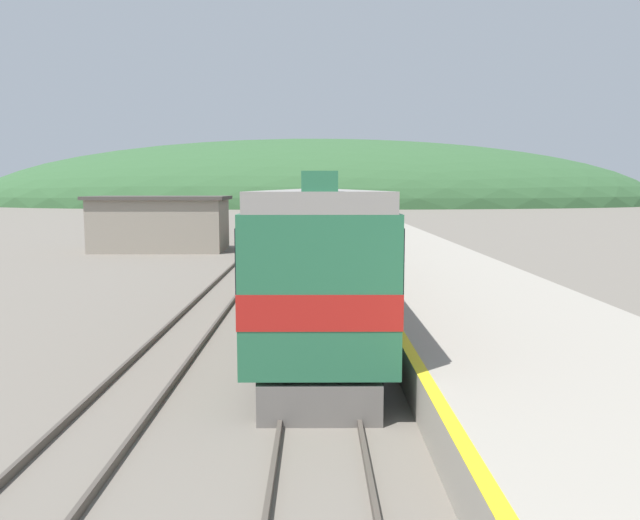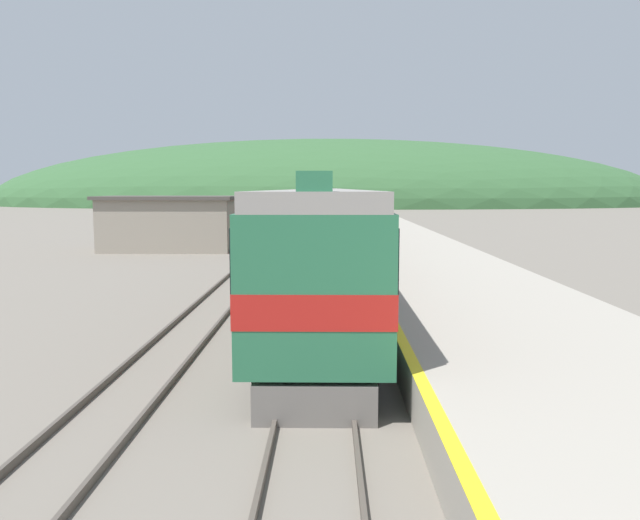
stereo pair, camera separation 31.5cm
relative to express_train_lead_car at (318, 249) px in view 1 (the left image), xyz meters
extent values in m
cube|color=#4C443D|center=(-0.72, 49.74, -2.24)|extent=(0.08, 180.00, 0.16)
cube|color=#4C443D|center=(0.72, 49.74, -2.24)|extent=(0.08, 180.00, 0.16)
cube|color=#4C443D|center=(-4.64, 49.74, -2.24)|extent=(0.08, 180.00, 0.16)
cube|color=#4C443D|center=(-3.20, 49.74, -2.24)|extent=(0.08, 180.00, 0.16)
cube|color=#9E9689|center=(5.17, 29.74, -1.87)|extent=(6.76, 140.00, 0.91)
cube|color=yellow|center=(1.91, 29.74, -1.41)|extent=(0.24, 140.00, 0.01)
ellipsoid|color=#335B33|center=(0.00, 143.91, -2.32)|extent=(176.85, 79.58, 33.58)
cube|color=gray|center=(-10.79, 22.64, -0.56)|extent=(8.78, 4.62, 3.53)
cube|color=#47423D|center=(-10.79, 22.64, 1.32)|extent=(9.28, 5.12, 0.24)
cube|color=black|center=(0.00, 0.23, -1.90)|extent=(2.41, 18.21, 0.85)
cube|color=#286B47|center=(0.00, 0.23, 0.03)|extent=(2.94, 19.38, 3.00)
cube|color=red|center=(0.00, 0.23, -0.21)|extent=(2.97, 19.40, 0.66)
cube|color=black|center=(0.00, 0.23, 0.69)|extent=(2.97, 18.21, 0.90)
cube|color=gray|center=(0.00, 0.23, 1.73)|extent=(2.77, 19.38, 0.40)
cube|color=black|center=(0.00, -8.33, 0.69)|extent=(2.98, 2.20, 1.20)
cube|color=#286B47|center=(0.00, -9.01, 2.11)|extent=(0.64, 0.80, 0.36)
cube|color=slate|center=(0.00, -9.26, -1.94)|extent=(2.29, 0.40, 0.77)
cube|color=black|center=(0.00, 20.93, -1.90)|extent=(2.41, 19.00, 0.85)
cube|color=#286B47|center=(0.00, 20.93, 0.03)|extent=(2.94, 20.22, 3.00)
cube|color=red|center=(0.00, 20.93, -0.21)|extent=(2.97, 20.24, 0.66)
cube|color=black|center=(0.00, 20.93, 0.69)|extent=(2.97, 19.00, 0.90)
cube|color=gray|center=(0.00, 20.93, 1.73)|extent=(2.77, 20.22, 0.40)
cube|color=black|center=(0.00, 42.05, -1.90)|extent=(2.41, 19.00, 0.85)
cube|color=#286B47|center=(0.00, 42.05, 0.03)|extent=(2.94, 20.22, 3.00)
cube|color=red|center=(0.00, 42.05, -0.21)|extent=(2.97, 20.24, 0.66)
cube|color=black|center=(0.00, 42.05, 0.69)|extent=(2.97, 19.00, 0.90)
cube|color=gray|center=(0.00, 42.05, 1.73)|extent=(2.77, 20.22, 0.40)
cube|color=black|center=(0.00, 63.16, -1.90)|extent=(2.41, 19.00, 0.85)
cube|color=#286B47|center=(0.00, 63.16, 0.03)|extent=(2.94, 20.22, 3.00)
cube|color=red|center=(0.00, 63.16, -0.21)|extent=(2.97, 20.24, 0.66)
cube|color=black|center=(0.00, 63.16, 0.69)|extent=(2.97, 19.00, 0.90)
cube|color=gray|center=(0.00, 63.16, 1.73)|extent=(2.77, 20.22, 0.40)
camera|label=1|loc=(-0.06, -20.28, 1.99)|focal=35.00mm
camera|label=2|loc=(0.25, -20.28, 1.99)|focal=35.00mm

